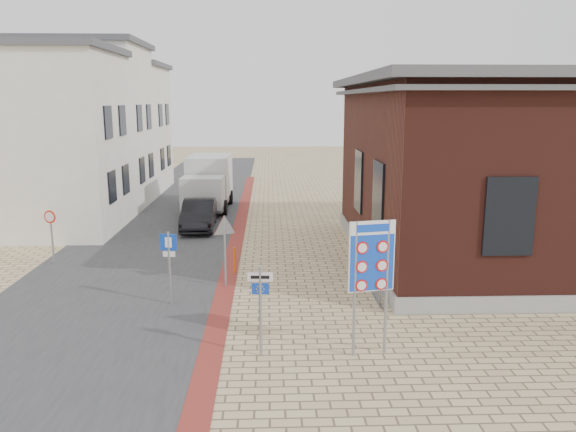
{
  "coord_description": "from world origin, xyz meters",
  "views": [
    {
      "loc": [
        -0.59,
        -13.84,
        5.91
      ],
      "look_at": [
        0.04,
        4.16,
        2.2
      ],
      "focal_mm": 35.0,
      "sensor_mm": 36.0,
      "label": 1
    }
  ],
  "objects_px": {
    "parking_sign": "(169,256)",
    "bollard": "(234,260)",
    "box_truck": "(208,182)",
    "border_sign": "(372,259)",
    "sedan": "(199,214)",
    "essen_sign": "(260,298)"
  },
  "relations": [
    {
      "from": "essen_sign",
      "to": "box_truck",
      "type": "bearing_deg",
      "value": 102.52
    },
    {
      "from": "parking_sign",
      "to": "bollard",
      "type": "bearing_deg",
      "value": 67.01
    },
    {
      "from": "box_truck",
      "to": "essen_sign",
      "type": "relative_size",
      "value": 2.56
    },
    {
      "from": "box_truck",
      "to": "border_sign",
      "type": "distance_m",
      "value": 19.31
    },
    {
      "from": "border_sign",
      "to": "parking_sign",
      "type": "height_order",
      "value": "border_sign"
    },
    {
      "from": "box_truck",
      "to": "essen_sign",
      "type": "xyz_separation_m",
      "value": [
        3.13,
        -18.43,
        -0.07
      ]
    },
    {
      "from": "essen_sign",
      "to": "parking_sign",
      "type": "distance_m",
      "value": 4.42
    },
    {
      "from": "border_sign",
      "to": "essen_sign",
      "type": "relative_size",
      "value": 1.49
    },
    {
      "from": "sedan",
      "to": "essen_sign",
      "type": "xyz_separation_m",
      "value": [
        3.07,
        -13.53,
        0.74
      ]
    },
    {
      "from": "sedan",
      "to": "bollard",
      "type": "height_order",
      "value": "sedan"
    },
    {
      "from": "sedan",
      "to": "parking_sign",
      "type": "bearing_deg",
      "value": -89.85
    },
    {
      "from": "essen_sign",
      "to": "parking_sign",
      "type": "bearing_deg",
      "value": 130.53
    },
    {
      "from": "border_sign",
      "to": "essen_sign",
      "type": "height_order",
      "value": "border_sign"
    },
    {
      "from": "sedan",
      "to": "bollard",
      "type": "relative_size",
      "value": 4.42
    },
    {
      "from": "sedan",
      "to": "parking_sign",
      "type": "height_order",
      "value": "parking_sign"
    },
    {
      "from": "border_sign",
      "to": "essen_sign",
      "type": "distance_m",
      "value": 2.73
    },
    {
      "from": "box_truck",
      "to": "bollard",
      "type": "distance_m",
      "value": 12.16
    },
    {
      "from": "box_truck",
      "to": "border_sign",
      "type": "height_order",
      "value": "border_sign"
    },
    {
      "from": "bollard",
      "to": "border_sign",
      "type": "bearing_deg",
      "value": -61.26
    },
    {
      "from": "box_truck",
      "to": "bollard",
      "type": "bearing_deg",
      "value": -78.4
    },
    {
      "from": "sedan",
      "to": "essen_sign",
      "type": "distance_m",
      "value": 13.89
    },
    {
      "from": "essen_sign",
      "to": "parking_sign",
      "type": "xyz_separation_m",
      "value": [
        -2.7,
        3.5,
        0.06
      ]
    }
  ]
}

